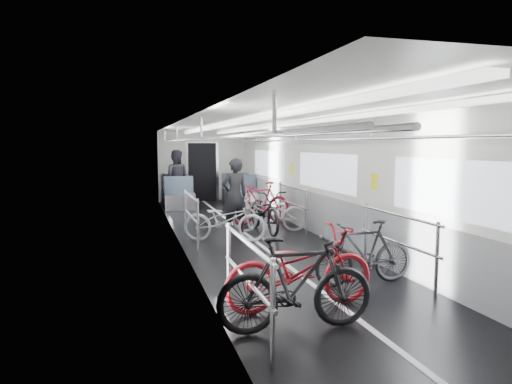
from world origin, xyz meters
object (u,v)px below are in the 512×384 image
at_px(bike_right_far, 261,203).
at_px(bike_aisle, 264,211).
at_px(bike_left_mid, 296,284).
at_px(bike_right_mid, 270,212).
at_px(bike_left_near, 300,268).
at_px(person_standing, 235,196).
at_px(bike_left_far, 225,220).
at_px(person_seated, 176,178).
at_px(bike_right_near, 364,253).

distance_m(bike_right_far, bike_aisle, 1.02).
distance_m(bike_left_mid, bike_right_mid, 5.45).
bearing_deg(bike_left_mid, bike_right_far, -10.17).
relative_size(bike_left_near, person_standing, 1.13).
relative_size(bike_left_mid, person_standing, 1.03).
bearing_deg(bike_left_near, bike_left_far, -1.67).
bearing_deg(bike_aisle, bike_right_mid, -20.51).
relative_size(bike_right_far, person_seated, 0.97).
relative_size(bike_right_mid, bike_aisle, 0.93).
distance_m(bike_left_mid, person_seated, 10.23).
bearing_deg(bike_right_far, person_standing, -62.84).
height_order(bike_right_near, bike_right_far, bike_right_far).
relative_size(bike_left_mid, bike_aisle, 0.93).
relative_size(person_standing, person_seated, 0.93).
xyz_separation_m(bike_right_far, person_seated, (-1.69, 3.91, 0.37)).
height_order(bike_left_near, bike_right_far, bike_right_far).
relative_size(bike_left_far, bike_aisle, 0.92).
height_order(bike_right_near, person_standing, person_standing).
xyz_separation_m(bike_left_near, bike_right_far, (1.17, 5.71, 0.03)).
xyz_separation_m(bike_left_near, bike_left_far, (-0.10, 3.99, -0.05)).
bearing_deg(bike_left_far, bike_left_mid, -162.32).
bearing_deg(person_standing, bike_aisle, 161.19).
relative_size(bike_right_far, person_standing, 1.04).
distance_m(bike_right_mid, bike_aisle, 0.13).
distance_m(bike_left_near, bike_right_far, 5.83).
height_order(bike_left_far, person_standing, person_standing).
relative_size(bike_right_mid, person_standing, 1.02).
distance_m(bike_left_near, bike_left_far, 3.99).
height_order(bike_right_far, bike_aisle, bike_right_far).
xyz_separation_m(bike_left_near, person_seated, (-0.51, 9.62, 0.40)).
xyz_separation_m(bike_right_mid, bike_aisle, (-0.12, 0.04, 0.03)).
bearing_deg(bike_right_near, person_standing, -170.33).
relative_size(bike_aisle, person_seated, 1.02).
xyz_separation_m(bike_left_near, bike_aisle, (0.97, 4.72, -0.01)).
xyz_separation_m(bike_left_near, bike_right_mid, (1.08, 4.68, -0.05)).
bearing_deg(person_seated, bike_left_far, 108.25).
height_order(bike_left_far, bike_right_near, bike_right_near).
relative_size(bike_right_mid, person_seated, 0.95).
bearing_deg(person_seated, bike_right_far, 127.36).
relative_size(bike_right_near, bike_right_far, 0.88).
distance_m(bike_right_near, bike_right_mid, 4.04).
bearing_deg(person_seated, person_standing, 113.70).
distance_m(bike_left_mid, bike_right_far, 6.48).
bearing_deg(bike_left_mid, person_standing, -3.36).
height_order(bike_left_mid, person_seated, person_seated).
distance_m(bike_right_near, person_seated, 9.15).
bearing_deg(bike_left_far, person_standing, -5.83).
height_order(bike_left_far, bike_right_mid, bike_right_mid).
xyz_separation_m(bike_right_mid, bike_right_far, (0.09, 1.03, 0.07)).
distance_m(bike_left_far, person_seated, 5.67).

